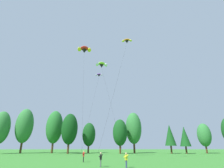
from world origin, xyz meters
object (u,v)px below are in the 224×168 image
object	(u,v)px
kite_flyer_near	(84,155)
parafoil_kite_high_purple	(99,75)
kite_flyer_far	(126,159)
parafoil_kite_far_lime_white	(102,65)
parafoil_kite_mid_orange	(127,41)
parafoil_kite_low_red_yellow	(84,50)
kite_flyer_mid	(101,158)

from	to	relation	value
kite_flyer_near	parafoil_kite_high_purple	size ratio (longest dim) A/B	0.08
kite_flyer_far	parafoil_kite_far_lime_white	distance (m)	28.17
kite_flyer_near	parafoil_kite_mid_orange	xyz separation A→B (m)	(7.87, 2.98, 23.19)
parafoil_kite_low_red_yellow	kite_flyer_near	bearing A→B (deg)	-75.28
parafoil_kite_mid_orange	parafoil_kite_far_lime_white	distance (m)	9.89
kite_flyer_mid	kite_flyer_far	world-z (taller)	same
kite_flyer_mid	parafoil_kite_far_lime_white	size ratio (longest dim) A/B	0.08
kite_flyer_far	parafoil_kite_mid_orange	size ratio (longest dim) A/B	0.07
kite_flyer_near	kite_flyer_far	distance (m)	9.74
parafoil_kite_high_purple	parafoil_kite_far_lime_white	size ratio (longest dim) A/B	1.02
kite_flyer_near	parafoil_kite_low_red_yellow	size ratio (longest dim) A/B	0.07
parafoil_kite_mid_orange	parafoil_kite_high_purple	bearing A→B (deg)	112.90
parafoil_kite_mid_orange	parafoil_kite_low_red_yellow	size ratio (longest dim) A/B	0.95
kite_flyer_far	parafoil_kite_mid_orange	world-z (taller)	parafoil_kite_mid_orange
parafoil_kite_high_purple	parafoil_kite_mid_orange	size ratio (longest dim) A/B	0.94
parafoil_kite_far_lime_white	parafoil_kite_high_purple	bearing A→B (deg)	97.58
parafoil_kite_mid_orange	parafoil_kite_low_red_yellow	xyz separation A→B (m)	(-10.09, 5.50, 0.94)
kite_flyer_near	parafoil_kite_mid_orange	distance (m)	24.67
parafoil_kite_mid_orange	kite_flyer_near	bearing A→B (deg)	-159.27
parafoil_kite_mid_orange	parafoil_kite_low_red_yellow	world-z (taller)	parafoil_kite_low_red_yellow
kite_flyer_near	parafoil_kite_mid_orange	bearing A→B (deg)	20.73
kite_flyer_mid	parafoil_kite_high_purple	xyz separation A→B (m)	(-2.13, 26.18, 21.77)
kite_flyer_mid	parafoil_kite_low_red_yellow	xyz separation A→B (m)	(-5.25, 15.17, 24.13)
kite_flyer_near	kite_flyer_far	xyz separation A→B (m)	(6.10, -7.59, 0.00)
kite_flyer_far	kite_flyer_mid	bearing A→B (deg)	163.78
parafoil_kite_far_lime_white	parafoil_kite_low_red_yellow	xyz separation A→B (m)	(-4.29, -2.22, 3.09)
kite_flyer_mid	kite_flyer_far	size ratio (longest dim) A/B	1.00
kite_flyer_near	parafoil_kite_high_purple	world-z (taller)	parafoil_kite_high_purple
parafoil_kite_high_purple	parafoil_kite_mid_orange	xyz separation A→B (m)	(6.97, -16.50, 1.42)
parafoil_kite_high_purple	parafoil_kite_low_red_yellow	distance (m)	11.68
kite_flyer_mid	kite_flyer_far	xyz separation A→B (m)	(3.07, -0.89, 0.00)
parafoil_kite_high_purple	parafoil_kite_far_lime_white	xyz separation A→B (m)	(1.17, -8.79, -0.72)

